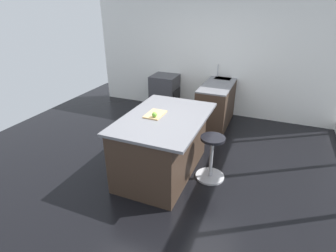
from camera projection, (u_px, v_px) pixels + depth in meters
ground_plane at (167, 165)px, 4.39m from camera, size 7.39×7.39×0.00m
interior_partition_left at (211, 53)px, 5.97m from camera, size 0.12×5.68×2.81m
sink_cabinet at (220, 99)px, 5.97m from camera, size 2.01×0.60×1.17m
oven_range at (165, 93)px, 6.44m from camera, size 0.60×0.61×0.86m
kitchen_island at (162, 144)px, 4.04m from camera, size 1.67×1.15×0.95m
stool_by_window at (211, 159)px, 3.94m from camera, size 0.44×0.44×0.70m
cutting_board at (155, 114)px, 3.87m from camera, size 0.36×0.24×0.02m
apple_green at (154, 115)px, 3.74m from camera, size 0.07×0.07×0.07m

